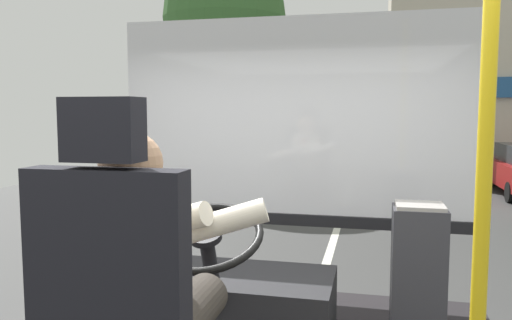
{
  "coord_description": "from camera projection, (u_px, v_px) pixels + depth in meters",
  "views": [
    {
      "loc": [
        0.57,
        -1.91,
        2.03
      ],
      "look_at": [
        -0.15,
        1.19,
        1.72
      ],
      "focal_mm": 35.17,
      "sensor_mm": 36.0,
      "label": 1
    }
  ],
  "objects": [
    {
      "name": "street_tree",
      "position": [
        225.0,
        21.0,
        13.31
      ],
      "size": [
        3.27,
        3.27,
        6.09
      ],
      "color": "#4C3828",
      "rests_on": "ground"
    },
    {
      "name": "handrail_pole",
      "position": [
        484.0,
        171.0,
        1.41
      ],
      "size": [
        0.04,
        0.04,
        2.23
      ],
      "color": "gold",
      "rests_on": "bus_floor"
    },
    {
      "name": "fare_box",
      "position": [
        418.0,
        278.0,
        2.67
      ],
      "size": [
        0.27,
        0.26,
        0.8
      ],
      "color": "#333338",
      "rests_on": "bus_floor"
    },
    {
      "name": "parked_car_black",
      "position": [
        460.0,
        140.0,
        23.02
      ],
      "size": [
        1.85,
        3.99,
        1.42
      ],
      "color": "black",
      "rests_on": "ground"
    },
    {
      "name": "ground",
      "position": [
        344.0,
        208.0,
        10.71
      ],
      "size": [
        18.0,
        44.0,
        0.06
      ],
      "color": "#393939"
    },
    {
      "name": "bus_driver",
      "position": [
        145.0,
        278.0,
        1.67
      ],
      "size": [
        0.77,
        0.59,
        0.76
      ],
      "color": "#332D28",
      "rests_on": "driver_seat"
    },
    {
      "name": "parked_car_charcoal",
      "position": [
        499.0,
        152.0,
        17.01
      ],
      "size": [
        1.97,
        4.08,
        1.24
      ],
      "color": "#474C51",
      "rests_on": "ground"
    },
    {
      "name": "windshield_panel",
      "position": [
        291.0,
        145.0,
        3.57
      ],
      "size": [
        2.5,
        0.08,
        1.48
      ],
      "color": "silver"
    },
    {
      "name": "steering_console",
      "position": [
        231.0,
        306.0,
        2.74
      ],
      "size": [
        1.1,
        0.97,
        0.83
      ],
      "color": "black",
      "rests_on": "bus_floor"
    }
  ]
}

